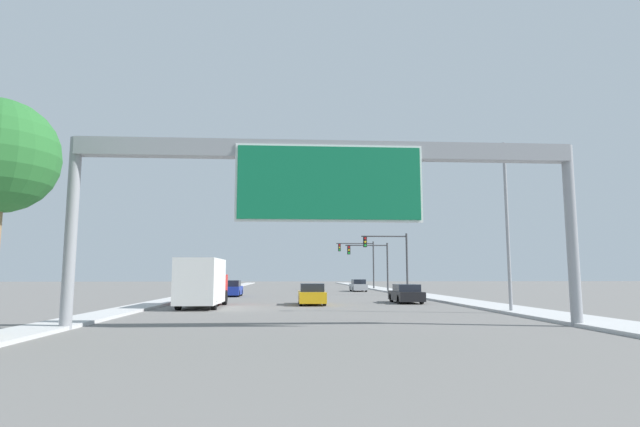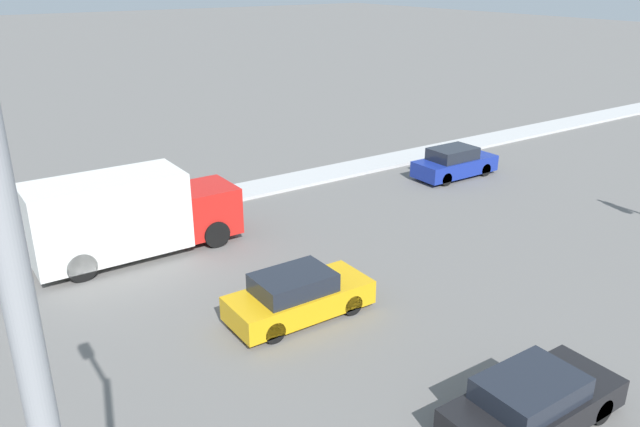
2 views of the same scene
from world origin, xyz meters
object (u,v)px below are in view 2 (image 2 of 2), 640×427
Objects in this scene: car_near_left at (298,296)px; car_near_center at (454,163)px; truck_box_primary at (128,215)px; car_far_right at (533,403)px.

car_near_center is at bearing 117.24° from car_near_left.
car_near_center is at bearing 90.00° from truck_box_primary.
car_near_center is 18.34m from car_far_right.
car_near_left is 0.98× the size of car_far_right.
car_near_center is 0.60× the size of truck_box_primary.
car_near_left is at bearing 20.85° from truck_box_primary.
car_near_left is 0.59× the size of truck_box_primary.
car_near_center reaches higher than car_near_left.
car_far_right is (7.00, 1.75, -0.04)m from car_near_left.
car_far_right is at bearing 14.04° from car_near_left.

